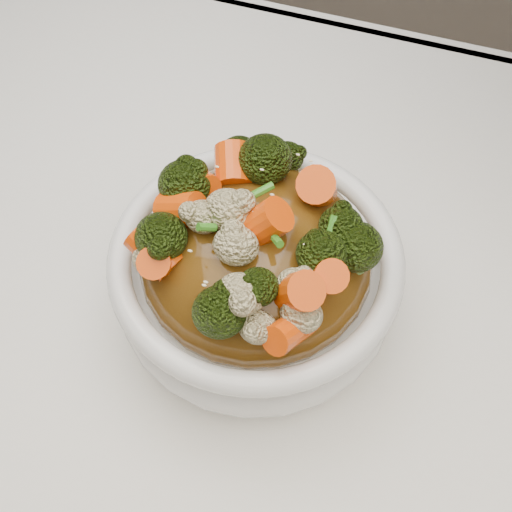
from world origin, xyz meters
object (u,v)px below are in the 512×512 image
(dining_table, at_px, (243,456))
(carrots, at_px, (256,205))
(bowl, at_px, (256,279))
(broccoli, at_px, (256,206))

(dining_table, height_order, carrots, carrots)
(bowl, distance_m, broccoli, 0.09)
(bowl, bearing_deg, dining_table, -119.81)
(carrots, distance_m, broccoli, 0.00)
(bowl, bearing_deg, carrots, 0.00)
(carrots, bearing_deg, broccoli, 0.00)
(bowl, xyz_separation_m, broccoli, (0.00, 0.00, 0.09))
(dining_table, bearing_deg, carrots, 60.19)
(dining_table, bearing_deg, bowl, 60.19)
(broccoli, bearing_deg, bowl, 180.00)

